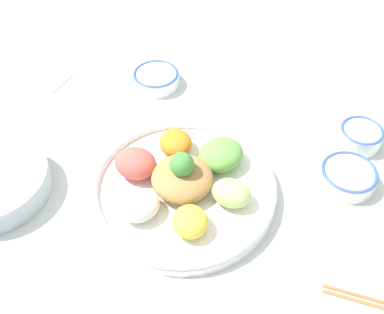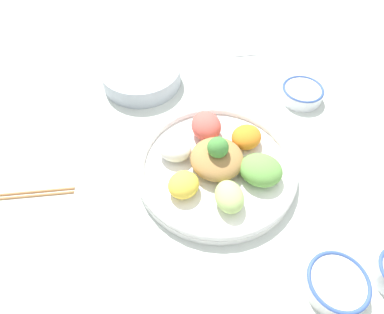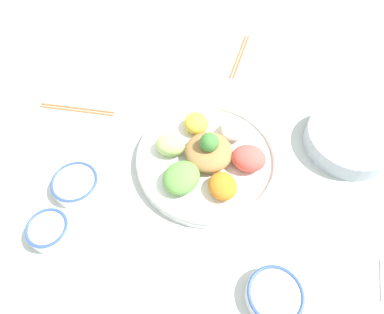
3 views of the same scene
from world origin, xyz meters
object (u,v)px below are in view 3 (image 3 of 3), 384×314
object	(u,v)px
side_serving_bowl	(349,139)
serving_spoon_main	(383,260)
chopsticks_pair_far	(240,55)
chopsticks_pair_near	(76,109)
serving_spoon_extra	(148,268)
sauce_bowl_red	(76,184)
sauce_bowl_dark	(49,230)
salad_platter	(208,157)
rice_bowl_blue	(274,295)

from	to	relation	value
side_serving_bowl	serving_spoon_main	distance (m)	0.30
chopsticks_pair_far	chopsticks_pair_near	bearing A→B (deg)	-46.28
serving_spoon_main	serving_spoon_extra	xyz separation A→B (m)	(0.39, 0.30, -0.00)
sauce_bowl_red	sauce_bowl_dark	size ratio (longest dim) A/B	1.21
chopsticks_pair_near	serving_spoon_extra	size ratio (longest dim) A/B	1.60
sauce_bowl_red	chopsticks_pair_far	xyz separation A→B (m)	(-0.06, -0.64, -0.02)
sauce_bowl_dark	serving_spoon_main	xyz separation A→B (m)	(-0.61, -0.37, -0.02)
chopsticks_pair_far	serving_spoon_extra	distance (m)	0.72
sauce_bowl_red	serving_spoon_extra	distance (m)	0.26
serving_spoon_extra	side_serving_bowl	bearing A→B (deg)	71.56
salad_platter	side_serving_bowl	bearing A→B (deg)	-135.59
rice_bowl_blue	side_serving_bowl	distance (m)	0.44
salad_platter	sauce_bowl_dark	bearing A→B (deg)	64.44
sauce_bowl_dark	side_serving_bowl	bearing A→B (deg)	-125.16
sauce_bowl_red	serving_spoon_extra	bearing A→B (deg)	170.34
rice_bowl_blue	serving_spoon_main	bearing A→B (deg)	-127.28
salad_platter	sauce_bowl_red	size ratio (longest dim) A/B	3.28
rice_bowl_blue	side_serving_bowl	xyz separation A→B (m)	(0.02, -0.44, 0.01)
rice_bowl_blue	sauce_bowl_dark	bearing A→B (deg)	20.51
salad_platter	serving_spoon_main	distance (m)	0.44
sauce_bowl_dark	serving_spoon_main	size ratio (longest dim) A/B	0.68
rice_bowl_blue	sauce_bowl_dark	size ratio (longest dim) A/B	1.22
salad_platter	serving_spoon_extra	bearing A→B (deg)	99.38
salad_platter	chopsticks_pair_far	xyz separation A→B (m)	(0.15, -0.40, -0.02)
sauce_bowl_red	rice_bowl_blue	xyz separation A→B (m)	(-0.50, -0.06, -0.00)
sauce_bowl_red	rice_bowl_blue	distance (m)	0.50
rice_bowl_blue	chopsticks_pair_far	bearing A→B (deg)	-53.55
serving_spoon_main	sauce_bowl_dark	bearing A→B (deg)	-78.15
salad_platter	serving_spoon_main	xyz separation A→B (m)	(-0.44, -0.02, -0.02)
side_serving_bowl	chopsticks_pair_near	bearing A→B (deg)	26.29
sauce_bowl_red	side_serving_bowl	xyz separation A→B (m)	(-0.47, -0.50, 0.01)
sauce_bowl_red	serving_spoon_extra	world-z (taller)	sauce_bowl_red
chopsticks_pair_near	sauce_bowl_red	bearing A→B (deg)	-69.01
rice_bowl_blue	side_serving_bowl	size ratio (longest dim) A/B	0.50
side_serving_bowl	chopsticks_pair_near	xyz separation A→B (m)	(0.66, 0.33, -0.03)
chopsticks_pair_far	serving_spoon_extra	bearing A→B (deg)	-1.90
serving_spoon_main	serving_spoon_extra	distance (m)	0.50
serving_spoon_extra	chopsticks_pair_far	bearing A→B (deg)	108.86
sauce_bowl_red	rice_bowl_blue	world-z (taller)	same
rice_bowl_blue	chopsticks_pair_near	size ratio (longest dim) A/B	0.55
salad_platter	rice_bowl_blue	world-z (taller)	salad_platter
side_serving_bowl	serving_spoon_main	size ratio (longest dim) A/B	1.65
serving_spoon_main	sauce_bowl_red	bearing A→B (deg)	-87.78
sauce_bowl_dark	chopsticks_pair_near	world-z (taller)	sauce_bowl_dark
chopsticks_pair_near	rice_bowl_blue	bearing A→B (deg)	-36.55
chopsticks_pair_far	side_serving_bowl	bearing A→B (deg)	52.92
chopsticks_pair_near	chopsticks_pair_far	xyz separation A→B (m)	(-0.26, -0.47, 0.00)
sauce_bowl_red	side_serving_bowl	bearing A→B (deg)	-133.35
chopsticks_pair_far	serving_spoon_extra	xyz separation A→B (m)	(-0.20, 0.69, -0.00)
side_serving_bowl	chopsticks_pair_far	size ratio (longest dim) A/B	1.04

